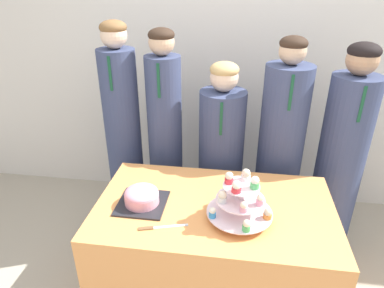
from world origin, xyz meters
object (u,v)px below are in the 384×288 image
Objects in this scene: cake_knife at (155,228)px; student_3 at (279,159)px; cupcake_stand at (240,199)px; student_2 at (220,165)px; student_1 at (166,146)px; student_4 at (339,164)px; student_0 at (124,142)px; round_cake at (142,196)px.

cake_knife is 0.15× the size of student_3.
student_3 is (0.67, 0.86, -0.03)m from cake_knife.
student_2 is (-0.14, 0.73, -0.23)m from cupcake_stand.
student_1 is 1.21m from student_4.
student_0 is 1.03× the size of student_1.
student_2 is at bearing -180.00° from student_4.
student_4 is (1.19, 0.68, -0.08)m from round_cake.
student_4 reaches higher than cake_knife.
cake_knife is 0.91m from student_2.
student_3 reaches higher than student_2.
student_4 is (0.67, 0.73, -0.16)m from cupcake_stand.
cupcake_stand reaches higher than cake_knife.
student_1 is 1.02× the size of student_3.
cupcake_stand is at bearing -109.82° from student_3.
student_4 is at bearing 0.00° from student_2.
cake_knife is 0.15× the size of student_0.
cupcake_stand is 0.77m from student_2.
student_0 is 0.72m from student_2.
cake_knife is 0.45m from cupcake_stand.
student_3 is at bearing 40.72° from round_cake.
student_1 is 0.81m from student_3.
student_2 is at bearing -180.00° from student_3.
round_cake is at bearing -139.28° from student_3.
student_0 reaches higher than cake_knife.
cake_knife is 1.09m from student_3.
student_4 is (1.21, 0.00, -0.05)m from student_1.
student_0 reaches higher than student_1.
student_0 reaches higher than student_2.
student_0 is at bearing -180.00° from student_2.
cupcake_stand is at bearing -53.21° from student_1.
cupcake_stand is 1.00m from student_4.
cupcake_stand is 0.91m from student_1.
round_cake is 0.17× the size of student_4.
cake_knife is 0.17× the size of student_2.
round_cake is 0.80m from student_2.
student_3 is at bearing 70.18° from cupcake_stand.
cupcake_stand is 0.21× the size of student_3.
student_0 is 0.31m from student_1.
student_0 is (-0.33, 0.68, -0.02)m from round_cake.
student_3 reaches higher than cake_knife.
student_1 is at bearing -0.00° from student_0.
student_1 reaches higher than student_4.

